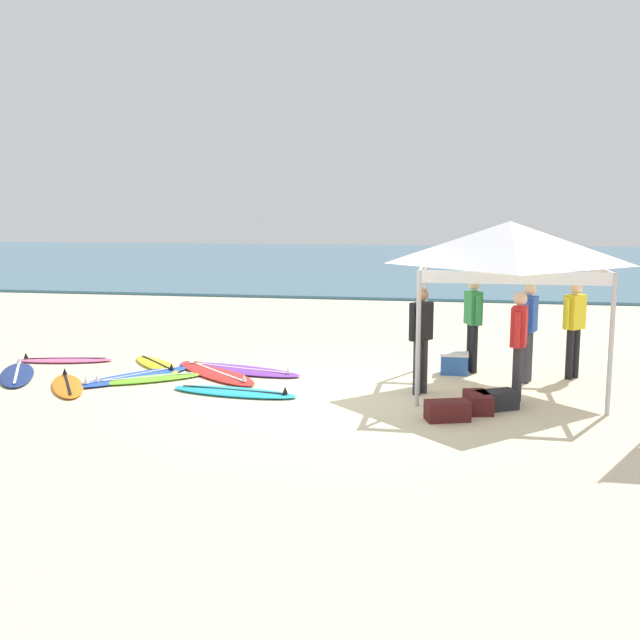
% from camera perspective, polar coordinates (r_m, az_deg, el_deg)
% --- Properties ---
extents(ground_plane, '(80.00, 80.00, 0.00)m').
position_cam_1_polar(ground_plane, '(11.84, 1.16, -5.79)').
color(ground_plane, beige).
extents(sea, '(80.00, 36.00, 0.10)m').
position_cam_1_polar(sea, '(41.87, 7.77, 4.53)').
color(sea, '#386B84').
rests_on(sea, ground).
extents(canopy_tent, '(2.85, 2.85, 2.75)m').
position_cam_1_polar(canopy_tent, '(12.27, 14.45, 5.73)').
color(canopy_tent, '#B7B7BC').
rests_on(canopy_tent, ground).
extents(surfboard_purple, '(2.65, 1.35, 0.19)m').
position_cam_1_polar(surfboard_purple, '(13.56, -6.38, -3.83)').
color(surfboard_purple, purple).
rests_on(surfboard_purple, ground).
extents(surfboard_lime, '(1.92, 1.52, 0.19)m').
position_cam_1_polar(surfboard_lime, '(13.09, -13.43, -4.47)').
color(surfboard_lime, '#7AD12D').
rests_on(surfboard_lime, ground).
extents(surfboard_navy, '(1.53, 2.09, 0.19)m').
position_cam_1_polar(surfboard_navy, '(14.15, -22.44, -3.91)').
color(surfboard_navy, navy).
rests_on(surfboard_navy, ground).
extents(surfboard_pink, '(1.90, 0.86, 0.19)m').
position_cam_1_polar(surfboard_pink, '(15.16, -19.19, -2.94)').
color(surfboard_pink, pink).
rests_on(surfboard_pink, ground).
extents(surfboard_yellow, '(1.59, 1.65, 0.19)m').
position_cam_1_polar(surfboard_yellow, '(14.25, -12.53, -3.38)').
color(surfboard_yellow, yellow).
rests_on(surfboard_yellow, ground).
extents(surfboard_orange, '(1.38, 1.79, 0.19)m').
position_cam_1_polar(surfboard_orange, '(12.96, -18.99, -4.83)').
color(surfboard_orange, orange).
rests_on(surfboard_orange, ground).
extents(surfboard_cyan, '(2.19, 0.85, 0.19)m').
position_cam_1_polar(surfboard_cyan, '(11.94, -6.64, -5.55)').
color(surfboard_cyan, '#23B2CC').
rests_on(surfboard_cyan, ground).
extents(surfboard_red, '(2.25, 2.21, 0.19)m').
position_cam_1_polar(surfboard_red, '(13.35, -8.07, -4.06)').
color(surfboard_red, red).
rests_on(surfboard_red, ground).
extents(surfboard_blue, '(1.73, 2.15, 0.19)m').
position_cam_1_polar(surfboard_blue, '(13.31, -14.27, -4.28)').
color(surfboard_blue, blue).
rests_on(surfboard_blue, ground).
extents(person_yellow, '(0.41, 0.43, 1.71)m').
position_cam_1_polar(person_yellow, '(13.50, 19.11, -0.20)').
color(person_yellow, black).
rests_on(person_yellow, ground).
extents(person_black, '(0.38, 0.48, 1.71)m').
position_cam_1_polar(person_black, '(11.78, 7.84, -1.02)').
color(person_black, '#2D2D33').
rests_on(person_black, ground).
extents(person_green, '(0.33, 0.52, 1.71)m').
position_cam_1_polar(person_green, '(13.56, 11.77, 0.13)').
color(person_green, black).
rests_on(person_green, ground).
extents(person_blue, '(0.33, 0.52, 1.71)m').
position_cam_1_polar(person_blue, '(12.97, 15.87, -0.39)').
color(person_blue, '#383842').
rests_on(person_blue, ground).
extents(person_red, '(0.29, 0.54, 1.71)m').
position_cam_1_polar(person_red, '(11.55, 15.14, -1.43)').
color(person_red, '#2D2D33').
rests_on(person_red, ground).
extents(gear_bag_near_tent, '(0.68, 0.57, 0.28)m').
position_cam_1_polar(gear_bag_near_tent, '(11.26, 13.52, -6.05)').
color(gear_bag_near_tent, '#232328').
rests_on(gear_bag_near_tent, ground).
extents(gear_bag_by_pole, '(0.67, 0.49, 0.28)m').
position_cam_1_polar(gear_bag_by_pole, '(10.54, 9.84, -6.94)').
color(gear_bag_by_pole, '#4C1919').
rests_on(gear_bag_by_pole, ground).
extents(gear_bag_on_sand, '(0.45, 0.66, 0.28)m').
position_cam_1_polar(gear_bag_on_sand, '(11.07, 12.14, -6.25)').
color(gear_bag_on_sand, '#4C1919').
rests_on(gear_bag_on_sand, ground).
extents(cooler_box, '(0.50, 0.36, 0.39)m').
position_cam_1_polar(cooler_box, '(13.46, 10.37, -3.31)').
color(cooler_box, '#2D60B7').
rests_on(cooler_box, ground).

